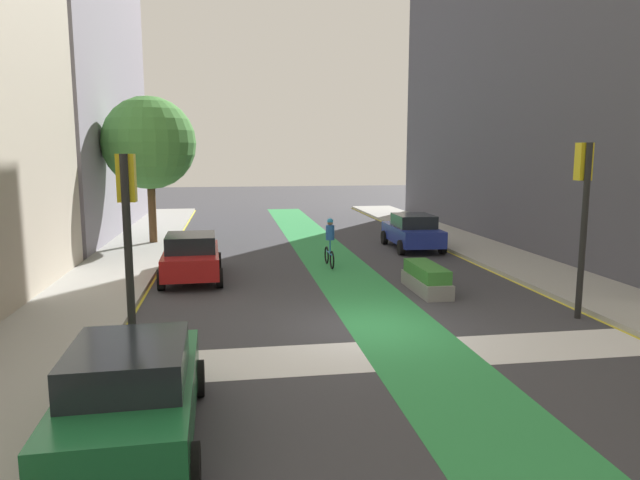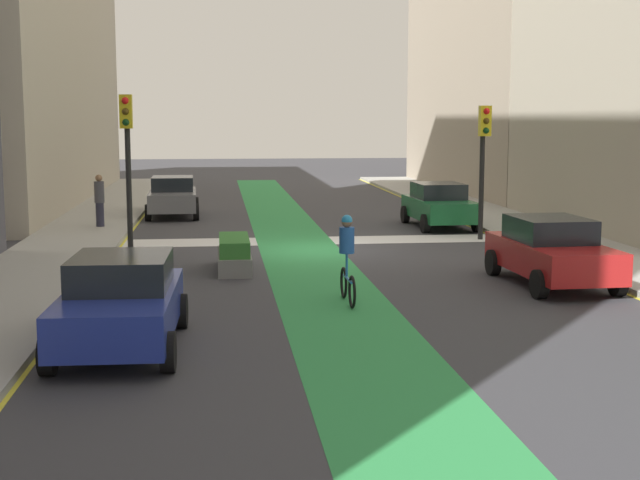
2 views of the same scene
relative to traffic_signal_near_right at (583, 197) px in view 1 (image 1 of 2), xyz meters
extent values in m
plane|color=#38383D|center=(-5.55, 0.02, -3.16)|extent=(120.00, 120.00, 0.00)
cube|color=#2D8C47|center=(-4.93, 0.02, -3.16)|extent=(2.40, 60.00, 0.01)
cube|color=silver|center=(-5.55, -1.98, -3.16)|extent=(12.00, 1.80, 0.01)
cube|color=#9E9E99|center=(-13.05, 0.02, -3.09)|extent=(3.00, 60.00, 0.15)
cube|color=yellow|center=(-11.55, 0.02, -3.16)|extent=(0.16, 60.00, 0.01)
cube|color=yellow|center=(0.45, 0.02, -3.16)|extent=(0.16, 60.00, 0.01)
cube|color=gray|center=(-19.15, 19.05, 7.50)|extent=(9.20, 18.06, 21.32)
cube|color=#4C4C56|center=(6.46, 12.92, 8.11)|extent=(6.02, 25.81, 22.55)
cylinder|color=black|center=(0.00, -0.11, -0.90)|extent=(0.16, 0.16, 4.53)
cube|color=gold|center=(0.00, 0.09, 0.89)|extent=(0.35, 0.28, 0.95)
sphere|color=red|center=(0.00, 0.23, 1.19)|extent=(0.20, 0.20, 0.20)
sphere|color=#4C380C|center=(0.00, 0.23, 0.89)|extent=(0.20, 0.20, 0.20)
sphere|color=#0C3814|center=(0.00, 0.23, 0.59)|extent=(0.20, 0.20, 0.20)
cylinder|color=black|center=(-10.91, -1.69, -1.03)|extent=(0.16, 0.16, 4.25)
cube|color=gold|center=(-10.91, -1.49, 0.62)|extent=(0.35, 0.28, 0.95)
sphere|color=red|center=(-10.91, -1.35, 0.92)|extent=(0.20, 0.20, 0.20)
sphere|color=#4C380C|center=(-10.91, -1.35, 0.62)|extent=(0.20, 0.20, 0.20)
sphere|color=#0C3814|center=(-10.91, -1.35, 0.32)|extent=(0.20, 0.20, 0.20)
cube|color=navy|center=(-0.89, 10.97, -2.49)|extent=(1.92, 4.25, 0.70)
cube|color=black|center=(-0.90, 10.77, -1.87)|extent=(1.66, 2.05, 0.55)
cylinder|color=black|center=(-1.75, 12.47, -2.84)|extent=(0.24, 0.65, 0.64)
cylinder|color=black|center=(0.05, 12.42, -2.84)|extent=(0.24, 0.65, 0.64)
cylinder|color=black|center=(-1.83, 9.53, -2.84)|extent=(0.24, 0.65, 0.64)
cylinder|color=black|center=(-0.03, 9.48, -2.84)|extent=(0.24, 0.65, 0.64)
cube|color=#196033|center=(-10.39, -4.95, -2.49)|extent=(1.91, 4.25, 0.70)
cube|color=black|center=(-10.38, -5.15, -1.87)|extent=(1.65, 2.04, 0.55)
cylinder|color=black|center=(-11.32, -3.50, -2.84)|extent=(0.24, 0.65, 0.64)
cylinder|color=black|center=(-9.53, -3.45, -2.84)|extent=(0.24, 0.65, 0.64)
cylinder|color=black|center=(-9.45, -6.39, -2.84)|extent=(0.24, 0.65, 0.64)
cube|color=#A51919|center=(-10.24, 6.21, -2.49)|extent=(1.94, 4.26, 0.70)
cube|color=black|center=(-10.24, 6.01, -1.87)|extent=(1.67, 2.05, 0.55)
cylinder|color=black|center=(-11.19, 7.64, -2.84)|extent=(0.24, 0.65, 0.64)
cylinder|color=black|center=(-9.39, 7.71, -2.84)|extent=(0.24, 0.65, 0.64)
cylinder|color=black|center=(-11.09, 4.71, -2.84)|extent=(0.24, 0.65, 0.64)
cylinder|color=black|center=(-9.29, 4.77, -2.84)|extent=(0.24, 0.65, 0.64)
torus|color=black|center=(-5.24, 8.19, -2.82)|extent=(0.07, 0.68, 0.68)
torus|color=black|center=(-5.22, 7.14, -2.82)|extent=(0.07, 0.68, 0.68)
cylinder|color=#2672BF|center=(-5.23, 7.66, -2.64)|extent=(0.08, 0.95, 0.06)
cylinder|color=#2672BF|center=(-5.23, 7.51, -2.37)|extent=(0.05, 0.05, 0.50)
cylinder|color=#2659B2|center=(-5.23, 7.51, -1.85)|extent=(0.32, 0.32, 0.55)
sphere|color=#8C6647|center=(-5.23, 7.51, -1.46)|extent=(0.22, 0.22, 0.22)
sphere|color=#268CCC|center=(-5.23, 7.51, -1.42)|extent=(0.23, 0.23, 0.23)
cylinder|color=brown|center=(-12.48, 13.84, -1.46)|extent=(0.36, 0.36, 3.10)
sphere|color=#478C3D|center=(-12.48, 13.84, 1.55)|extent=(4.20, 4.20, 4.20)
cube|color=slate|center=(-2.93, 3.27, -2.94)|extent=(0.84, 2.60, 0.45)
cube|color=#33722D|center=(-2.93, 3.27, -2.51)|extent=(0.75, 2.34, 0.40)
camera|label=1|loc=(-8.88, -13.25, 1.11)|focal=31.93mm
camera|label=2|loc=(-2.54, 25.86, 0.71)|focal=49.91mm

